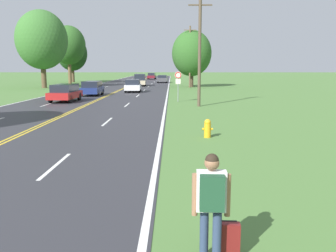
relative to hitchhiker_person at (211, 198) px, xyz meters
name	(u,v)px	position (x,y,z in m)	size (l,w,h in m)	color
hitchhiker_person	(211,198)	(0.00, 0.00, 0.00)	(0.60, 0.44, 1.76)	navy
suitcase	(228,240)	(0.30, 0.15, -0.78)	(0.38, 0.19, 0.64)	maroon
fire_hydrant	(208,128)	(0.95, 10.09, -0.66)	(0.46, 0.30, 0.81)	gold
traffic_sign	(178,79)	(-0.06, 26.18, 0.92)	(0.60, 0.10, 2.64)	gray
utility_pole_midground	(200,51)	(1.51, 22.54, 3.19)	(1.80, 0.24, 8.23)	brown
utility_pole_far	(190,56)	(2.06, 48.17, 3.56)	(1.80, 0.24, 8.96)	brown
tree_left_verge	(42,40)	(-19.28, 46.81, 5.78)	(7.30, 7.30, 11.08)	brown
tree_behind_sign	(69,45)	(-19.28, 60.24, 5.83)	(6.05, 6.05, 10.41)	brown
tree_right_cluster	(72,54)	(-20.54, 66.84, 4.59)	(5.96, 5.96, 9.12)	brown
tree_far_back	(192,53)	(2.40, 49.63, 4.00)	(6.00, 6.00, 8.54)	#473828
car_red_hatchback_approaching	(65,92)	(-10.06, 26.21, -0.25)	(2.05, 4.36, 1.54)	black
car_dark_blue_hatchback_mid_near	(92,88)	(-9.19, 33.06, -0.26)	(1.90, 4.17, 1.53)	black
car_white_hatchback_mid_far	(133,85)	(-5.35, 38.39, -0.26)	(1.96, 3.96, 1.53)	black
car_champagne_van_receding	(140,80)	(-5.76, 52.63, -0.09)	(2.06, 4.93, 1.91)	black
car_dark_grey_sedan_distant	(162,79)	(-2.46, 64.92, -0.32)	(1.96, 4.46, 1.45)	black
car_maroon_hatchback_horizon	(152,76)	(-5.63, 84.08, -0.23)	(2.02, 4.38, 1.57)	black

